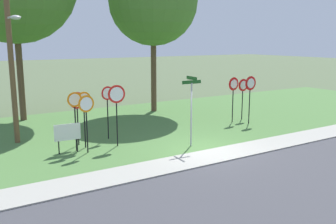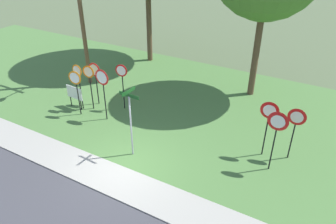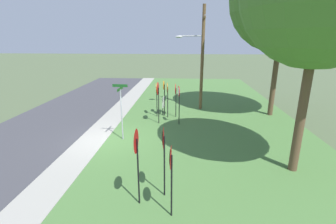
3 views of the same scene
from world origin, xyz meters
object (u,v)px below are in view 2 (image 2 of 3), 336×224
stop_sign_far_center (103,83)px  notice_board (74,94)px  stop_sign_near_left (76,84)px  stop_sign_far_right (95,75)px  stop_sign_far_left (89,78)px  utility_pole (79,14)px  street_name_post (130,118)px  stop_sign_center_tall (78,78)px  yield_sign_far_left (269,116)px  yield_sign_near_right (296,122)px  yield_sign_near_left (277,128)px  stop_sign_near_right (122,78)px

stop_sign_far_center → notice_board: size_ratio=2.20×
stop_sign_near_left → stop_sign_far_right: size_ratio=1.02×
stop_sign_far_left → utility_pole: utility_pole is taller
stop_sign_far_center → notice_board: stop_sign_far_center is taller
stop_sign_near_left → street_name_post: bearing=-26.4°
stop_sign_far_right → stop_sign_center_tall: stop_sign_center_tall is taller
stop_sign_near_left → yield_sign_far_left: (9.20, 1.30, 0.16)m
stop_sign_far_right → utility_pole: utility_pole is taller
notice_board → yield_sign_far_left: bearing=8.8°
stop_sign_near_left → yield_sign_near_right: (10.23, 1.61, 0.02)m
stop_sign_far_right → yield_sign_far_left: (9.13, -0.06, 0.19)m
stop_sign_center_tall → notice_board: bearing=-167.0°
stop_sign_far_right → yield_sign_far_left: 9.13m
yield_sign_near_left → notice_board: 10.47m
stop_sign_far_right → stop_sign_near_right: bearing=10.1°
stop_sign_far_right → utility_pole: bearing=142.5°
street_name_post → yield_sign_far_left: bearing=32.1°
stop_sign_center_tall → notice_board: stop_sign_center_tall is taller
yield_sign_near_right → utility_pole: utility_pole is taller
stop_sign_far_center → yield_sign_far_left: bearing=9.9°
stop_sign_far_left → yield_sign_near_right: 10.08m
street_name_post → stop_sign_center_tall: bearing=160.4°
notice_board → stop_sign_far_left: bearing=25.0°
yield_sign_near_left → street_name_post: street_name_post is taller
utility_pole → street_name_post: bearing=-34.9°
stop_sign_far_right → street_name_post: (4.24, -2.78, 0.09)m
utility_pole → notice_board: utility_pole is taller
stop_sign_near_right → stop_sign_far_left: 1.68m
stop_sign_near_left → stop_sign_center_tall: stop_sign_center_tall is taller
stop_sign_center_tall → utility_pole: size_ratio=0.33×
stop_sign_near_right → stop_sign_far_left: stop_sign_near_right is taller
stop_sign_near_right → stop_sign_far_left: bearing=-160.4°
stop_sign_near_right → street_name_post: 4.06m
yield_sign_far_left → yield_sign_near_right: bearing=14.3°
stop_sign_far_center → utility_pole: utility_pole is taller
stop_sign_near_left → stop_sign_far_center: stop_sign_far_center is taller
stop_sign_near_left → stop_sign_center_tall: size_ratio=0.97×
yield_sign_near_right → yield_sign_far_left: (-1.03, -0.31, 0.14)m
stop_sign_center_tall → yield_sign_near_right: bearing=8.1°
stop_sign_center_tall → yield_sign_far_left: bearing=7.0°
yield_sign_near_right → utility_pole: 12.77m
stop_sign_far_right → yield_sign_near_right: bearing=1.6°
stop_sign_near_left → stop_sign_far_right: 1.37m
stop_sign_far_center → yield_sign_near_right: size_ratio=1.14×
yield_sign_near_right → notice_board: (-10.93, -1.16, -0.97)m
stop_sign_far_center → stop_sign_far_right: 1.81m
street_name_post → utility_pole: bearing=148.2°
stop_sign_far_left → street_name_post: 4.68m
stop_sign_near_left → yield_sign_near_right: bearing=0.7°
notice_board → yield_sign_near_left: bearing=4.0°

